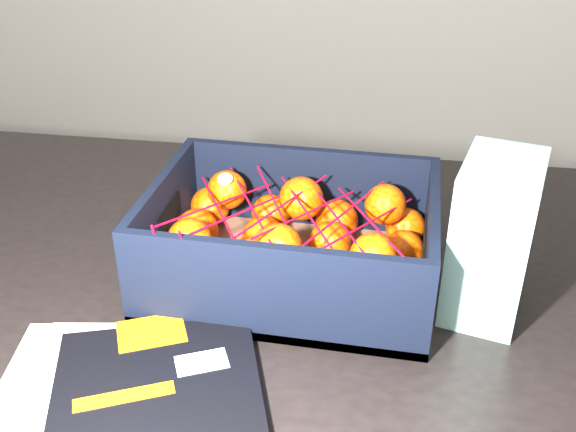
% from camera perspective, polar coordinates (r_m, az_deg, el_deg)
% --- Properties ---
extents(table, '(1.23, 0.84, 0.75)m').
position_cam_1_polar(table, '(0.98, -6.69, -9.30)').
color(table, black).
rests_on(table, ground).
extents(magazine_stack, '(0.35, 0.34, 0.02)m').
position_cam_1_polar(magazine_stack, '(0.72, -13.83, -15.91)').
color(magazine_stack, '#B8B8B3').
rests_on(magazine_stack, table).
extents(produce_crate, '(0.35, 0.27, 0.13)m').
position_cam_1_polar(produce_crate, '(0.87, 0.37, -2.91)').
color(produce_crate, brown).
rests_on(produce_crate, table).
extents(clementine_heap, '(0.33, 0.25, 0.10)m').
position_cam_1_polar(clementine_heap, '(0.87, 0.31, -2.27)').
color(clementine_heap, '#E14204').
rests_on(clementine_heap, produce_crate).
extents(mesh_net, '(0.29, 0.23, 0.09)m').
position_cam_1_polar(mesh_net, '(0.83, -0.48, 0.04)').
color(mesh_net, red).
rests_on(mesh_net, clementine_heap).
extents(retail_carton, '(0.11, 0.14, 0.19)m').
position_cam_1_polar(retail_carton, '(0.83, 16.75, -1.78)').
color(retail_carton, white).
rests_on(retail_carton, table).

